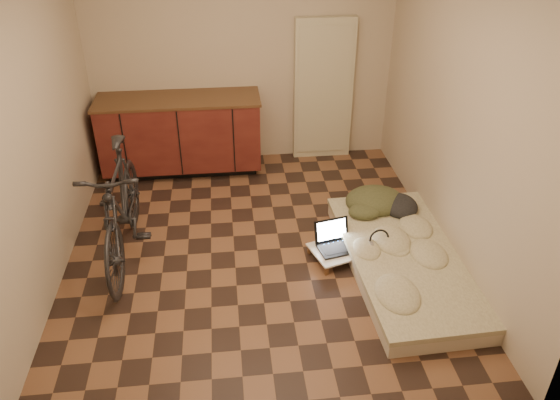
{
  "coord_description": "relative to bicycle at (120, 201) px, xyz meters",
  "views": [
    {
      "loc": [
        -0.25,
        -4.18,
        3.1
      ],
      "look_at": [
        0.21,
        -0.02,
        0.55
      ],
      "focal_mm": 35.0,
      "sensor_mm": 36.0,
      "label": 1
    }
  ],
  "objects": [
    {
      "name": "bicycle",
      "position": [
        0.0,
        0.0,
        0.0
      ],
      "size": [
        0.54,
        1.81,
        1.17
      ],
      "primitive_type": "imported",
      "rotation": [
        0.0,
        0.0,
        -0.0
      ],
      "color": "black",
      "rests_on": "ground"
    },
    {
      "name": "mouse",
      "position": [
        2.24,
        -0.18,
        -0.46
      ],
      "size": [
        0.11,
        0.13,
        0.04
      ],
      "primitive_type": "ellipsoid",
      "rotation": [
        0.0,
        0.0,
        0.45
      ],
      "color": "silver",
      "rests_on": "lap_desk"
    },
    {
      "name": "cabinets",
      "position": [
        0.45,
        1.65,
        -0.12
      ],
      "size": [
        1.84,
        0.62,
        0.91
      ],
      "color": "black",
      "rests_on": "ground"
    },
    {
      "name": "laptop",
      "position": [
        1.91,
        -0.22,
        -0.43
      ],
      "size": [
        0.39,
        0.36,
        0.23
      ],
      "rotation": [
        0.0,
        0.0,
        0.22
      ],
      "color": "black",
      "rests_on": "lap_desk"
    },
    {
      "name": "headphones",
      "position": [
        2.29,
        -0.34,
        -0.34
      ],
      "size": [
        0.24,
        0.22,
        0.14
      ],
      "primitive_type": null,
      "rotation": [
        0.0,
        0.0,
        0.15
      ],
      "color": "black",
      "rests_on": "futon"
    },
    {
      "name": "lap_desk",
      "position": [
        2.0,
        -0.24,
        -0.5
      ],
      "size": [
        0.71,
        0.56,
        0.1
      ],
      "rotation": [
        0.0,
        0.0,
        0.3
      ],
      "color": "brown",
      "rests_on": "ground"
    },
    {
      "name": "clothing_pile",
      "position": [
        2.49,
        0.31,
        -0.29
      ],
      "size": [
        0.65,
        0.55,
        0.25
      ],
      "primitive_type": null,
      "rotation": [
        0.0,
        0.0,
        0.04
      ],
      "color": "#393D23",
      "rests_on": "futon"
    },
    {
      "name": "futon",
      "position": [
        2.5,
        -0.49,
        -0.5
      ],
      "size": [
        1.05,
        2.07,
        0.18
      ],
      "rotation": [
        0.0,
        0.0,
        0.04
      ],
      "color": "beige",
      "rests_on": "ground"
    },
    {
      "name": "appliance_panel",
      "position": [
        2.15,
        1.88,
        0.26
      ],
      "size": [
        0.7,
        0.1,
        1.7
      ],
      "primitive_type": "cube",
      "color": "beige",
      "rests_on": "ground"
    },
    {
      "name": "room_shell",
      "position": [
        1.2,
        -0.06,
        0.71
      ],
      "size": [
        3.5,
        4.0,
        2.6
      ],
      "color": "brown",
      "rests_on": "ground"
    }
  ]
}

